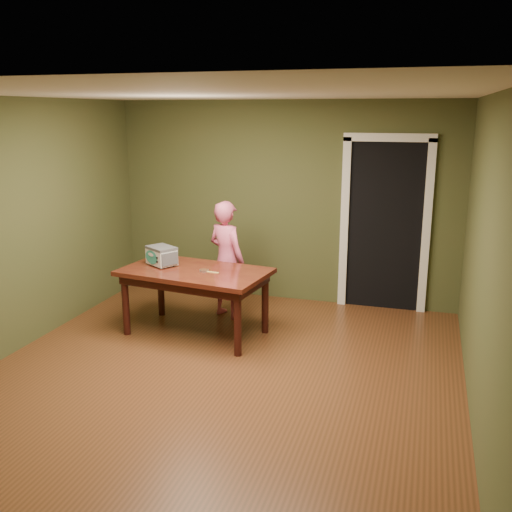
# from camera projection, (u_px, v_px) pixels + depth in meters

# --- Properties ---
(floor) EXTENTS (5.00, 5.00, 0.00)m
(floor) POSITION_uv_depth(u_px,v_px,m) (218.00, 377.00, 5.42)
(floor) COLOR brown
(floor) RESTS_ON ground
(room_shell) EXTENTS (4.52, 5.02, 2.61)m
(room_shell) POSITION_uv_depth(u_px,v_px,m) (215.00, 199.00, 5.00)
(room_shell) COLOR #444726
(room_shell) RESTS_ON ground
(doorway) EXTENTS (1.10, 0.66, 2.25)m
(doorway) POSITION_uv_depth(u_px,v_px,m) (387.00, 223.00, 7.37)
(doorway) COLOR black
(doorway) RESTS_ON ground
(dining_table) EXTENTS (1.71, 1.10, 0.75)m
(dining_table) POSITION_uv_depth(u_px,v_px,m) (195.00, 278.00, 6.33)
(dining_table) COLOR #3E130E
(dining_table) RESTS_ON floor
(toy_oven) EXTENTS (0.41, 0.38, 0.22)m
(toy_oven) POSITION_uv_depth(u_px,v_px,m) (161.00, 255.00, 6.47)
(toy_oven) COLOR #4C4F54
(toy_oven) RESTS_ON dining_table
(baking_pan) EXTENTS (0.10, 0.10, 0.02)m
(baking_pan) POSITION_uv_depth(u_px,v_px,m) (204.00, 270.00, 6.24)
(baking_pan) COLOR silver
(baking_pan) RESTS_ON dining_table
(spatula) EXTENTS (0.18, 0.04, 0.01)m
(spatula) POSITION_uv_depth(u_px,v_px,m) (211.00, 272.00, 6.20)
(spatula) COLOR #DFC061
(spatula) RESTS_ON dining_table
(child) EXTENTS (0.62, 0.53, 1.43)m
(child) POSITION_uv_depth(u_px,v_px,m) (227.00, 260.00, 6.88)
(child) COLOR #D7587D
(child) RESTS_ON floor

